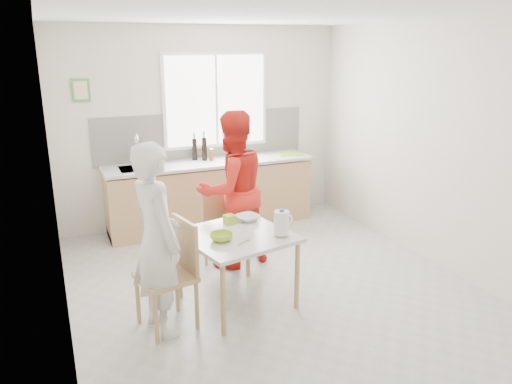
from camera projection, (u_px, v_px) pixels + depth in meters
ground at (269, 284)px, 5.31m from camera, size 4.50×4.50×0.00m
room_shell at (270, 131)px, 4.83m from camera, size 4.50×4.50×4.50m
window at (216, 100)px, 6.85m from camera, size 1.50×0.06×1.30m
backsplash at (203, 135)px, 6.93m from camera, size 3.00×0.02×0.65m
picture_frame at (81, 90)px, 6.14m from camera, size 0.22×0.03×0.28m
kitchen_counter at (211, 197)px, 6.90m from camera, size 2.84×0.64×1.37m
dining_table at (237, 241)px, 4.75m from camera, size 1.12×1.12×0.72m
chair_left at (173, 269)px, 4.40m from camera, size 0.54×0.54×0.99m
chair_far at (223, 226)px, 5.63m from camera, size 0.48×0.48×0.87m
person_white at (157, 240)px, 4.24m from camera, size 0.53×0.70×1.71m
person_red at (232, 190)px, 5.57m from camera, size 0.98×0.84×1.77m
bowl_green at (221, 237)px, 4.57m from camera, size 0.26×0.26×0.07m
bowl_white at (248, 218)px, 5.08m from camera, size 0.27×0.27×0.06m
milk_jug at (282, 222)px, 4.65m from camera, size 0.19×0.14×0.25m
green_box at (230, 219)px, 4.99m from camera, size 0.12×0.12×0.09m
spoon at (242, 242)px, 4.51m from camera, size 0.14×0.10×0.01m
cutting_board at (290, 154)px, 7.18m from camera, size 0.38×0.30×0.01m
wine_bottle_a at (204, 149)px, 6.77m from camera, size 0.07×0.07×0.32m
wine_bottle_b at (195, 149)px, 6.79m from camera, size 0.07×0.07×0.30m
jar_amber at (212, 155)px, 6.79m from camera, size 0.06×0.06×0.16m
soap_bottle at (162, 157)px, 6.63m from camera, size 0.08×0.08×0.17m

